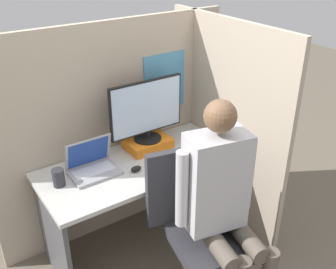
% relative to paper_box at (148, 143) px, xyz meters
% --- Properties ---
extents(ground_plane, '(12.00, 12.00, 0.00)m').
position_rel_paper_box_xyz_m(ground_plane, '(-0.17, -0.47, -0.74)').
color(ground_plane, '#665B4C').
extents(cubicle_panel_back, '(1.87, 0.05, 1.62)m').
position_rel_paper_box_xyz_m(cubicle_panel_back, '(-0.16, 0.18, 0.07)').
color(cubicle_panel_back, tan).
rests_on(cubicle_panel_back, ground).
extents(cubicle_panel_right, '(0.04, 1.25, 1.62)m').
position_rel_paper_box_xyz_m(cubicle_panel_right, '(0.54, -0.22, 0.07)').
color(cubicle_panel_right, tan).
rests_on(cubicle_panel_right, ground).
extents(desk, '(1.37, 0.62, 0.71)m').
position_rel_paper_box_xyz_m(desk, '(-0.17, -0.16, -0.21)').
color(desk, '#B7B7B2').
rests_on(desk, ground).
extents(paper_box, '(0.32, 0.23, 0.07)m').
position_rel_paper_box_xyz_m(paper_box, '(0.00, 0.00, 0.00)').
color(paper_box, orange).
rests_on(paper_box, desk).
extents(monitor, '(0.57, 0.20, 0.45)m').
position_rel_paper_box_xyz_m(monitor, '(0.00, 0.00, 0.27)').
color(monitor, black).
rests_on(monitor, paper_box).
extents(laptop, '(0.32, 0.23, 0.23)m').
position_rel_paper_box_xyz_m(laptop, '(-0.47, -0.08, 0.01)').
color(laptop, '#99999E').
rests_on(laptop, desk).
extents(mouse, '(0.08, 0.04, 0.04)m').
position_rel_paper_box_xyz_m(mouse, '(-0.23, -0.23, -0.02)').
color(mouse, black).
rests_on(mouse, desk).
extents(stapler, '(0.04, 0.12, 0.05)m').
position_rel_paper_box_xyz_m(stapler, '(0.44, -0.23, -0.01)').
color(stapler, black).
rests_on(stapler, desk).
extents(carrot_toy, '(0.05, 0.12, 0.05)m').
position_rel_paper_box_xyz_m(carrot_toy, '(0.13, -0.38, -0.01)').
color(carrot_toy, orange).
rests_on(carrot_toy, desk).
extents(office_chair, '(0.55, 0.61, 1.00)m').
position_rel_paper_box_xyz_m(office_chair, '(-0.08, -0.73, -0.21)').
color(office_chair, '#2D2D33').
rests_on(office_chair, ground).
extents(person, '(0.47, 0.50, 1.38)m').
position_rel_paper_box_xyz_m(person, '(-0.05, -0.89, 0.05)').
color(person, brown).
rests_on(person, ground).
extents(pen_cup, '(0.08, 0.08, 0.11)m').
position_rel_paper_box_xyz_m(pen_cup, '(-0.71, -0.10, 0.02)').
color(pen_cup, '#28282D').
rests_on(pen_cup, desk).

